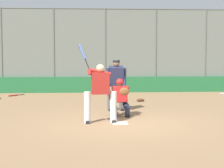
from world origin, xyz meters
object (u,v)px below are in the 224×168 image
at_px(umpire_home, 116,83).
at_px(spare_bat_by_padding, 14,95).
at_px(catcher_behind_plate, 120,97).
at_px(batter_at_plate, 100,91).
at_px(fielding_glove_on_dirt, 140,100).

distance_m(umpire_home, spare_bat_by_padding, 6.73).
height_order(catcher_behind_plate, umpire_home, umpire_home).
height_order(batter_at_plate, fielding_glove_on_dirt, batter_at_plate).
xyz_separation_m(catcher_behind_plate, umpire_home, (0.04, -1.16, 0.34)).
bearing_deg(catcher_behind_plate, batter_at_plate, 54.20).
relative_size(batter_at_plate, catcher_behind_plate, 1.89).
bearing_deg(spare_bat_by_padding, catcher_behind_plate, 80.24).
distance_m(batter_at_plate, catcher_behind_plate, 1.33).
bearing_deg(umpire_home, batter_at_plate, 74.12).
distance_m(catcher_behind_plate, fielding_glove_on_dirt, 3.90).
height_order(batter_at_plate, umpire_home, batter_at_plate).
distance_m(umpire_home, fielding_glove_on_dirt, 2.93).
bearing_deg(spare_bat_by_padding, umpire_home, 85.89).
height_order(batter_at_plate, catcher_behind_plate, batter_at_plate).
xyz_separation_m(batter_at_plate, catcher_behind_plate, (-0.68, -1.10, -0.30)).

